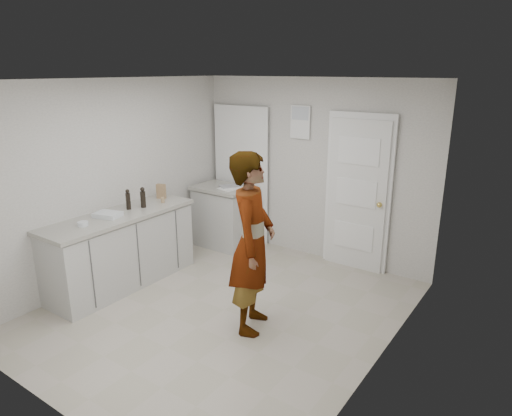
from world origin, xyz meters
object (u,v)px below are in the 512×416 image
Objects in this scene: cake_mix_box at (161,191)px; spice_jar at (163,200)px; oil_cruet_a at (143,198)px; person at (252,243)px; oil_cruet_b at (128,200)px; egg_bowl at (83,224)px; baking_dish at (108,215)px.

spice_jar is (0.16, -0.13, -0.06)m from cake_mix_box.
oil_cruet_a is (-0.05, -0.29, 0.09)m from spice_jar.
person reaches higher than oil_cruet_b.
oil_cruet_b reaches higher than egg_bowl.
oil_cruet_a is (0.11, -0.42, 0.03)m from cake_mix_box.
cake_mix_box is 0.76× the size of oil_cruet_a.
cake_mix_box is 0.21m from spice_jar.
spice_jar is at bearing 51.10° from person.
baking_dish is at bearing -95.74° from oil_cruet_a.
cake_mix_box is 0.58m from oil_cruet_b.
person reaches higher than egg_bowl.
person is 9.37× the size of cake_mix_box.
person reaches higher than spice_jar.
baking_dish is (-1.91, -0.27, 0.02)m from person.
person is 2.08m from cake_mix_box.
egg_bowl is (-1.87, -0.63, 0.02)m from person.
person is at bearing 18.68° from egg_bowl.
oil_cruet_a is at bearing 63.72° from oil_cruet_b.
baking_dish is 0.37m from egg_bowl.
oil_cruet_a is (-1.86, 0.24, 0.12)m from person.
cake_mix_box is at bearing 93.71° from baking_dish.
oil_cruet_b is 0.75× the size of baking_dish.
cake_mix_box is 1.29m from egg_bowl.
baking_dish reaches higher than egg_bowl.
oil_cruet_a reaches higher than oil_cruet_b.
egg_bowl is at bearing -92.93° from spice_jar.
spice_jar is at bearing 74.06° from oil_cruet_b.
oil_cruet_a is 1.02× the size of oil_cruet_b.
spice_jar reaches higher than baking_dish.
cake_mix_box is at bearing 141.34° from spice_jar.
cake_mix_box is at bearing 104.95° from oil_cruet_a.
cake_mix_box is 0.43m from oil_cruet_a.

